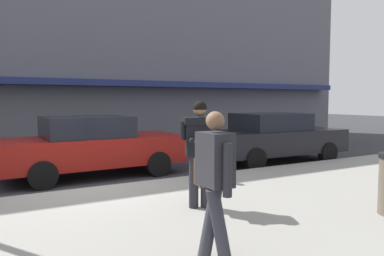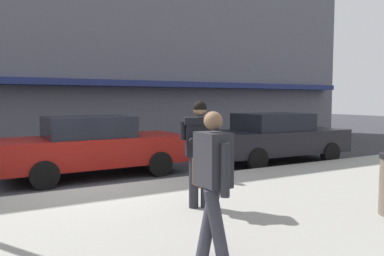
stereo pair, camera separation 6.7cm
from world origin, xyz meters
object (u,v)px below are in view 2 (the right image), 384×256
object	(u,v)px
parked_sedan_mid	(94,146)
pedestrian_with_bag	(212,176)
man_texting_on_phone	(200,142)
parked_sedan_far	(276,137)
parking_meter	(196,143)

from	to	relation	value
parked_sedan_mid	pedestrian_with_bag	size ratio (longest dim) A/B	2.67
man_texting_on_phone	parked_sedan_far	bearing A→B (deg)	36.32
parked_sedan_far	pedestrian_with_bag	size ratio (longest dim) A/B	2.68
parked_sedan_mid	man_texting_on_phone	xyz separation A→B (m)	(0.71, -4.16, 0.46)
man_texting_on_phone	pedestrian_with_bag	bearing A→B (deg)	-116.26
parked_sedan_mid	parked_sedan_far	world-z (taller)	same
parked_sedan_mid	pedestrian_with_bag	distance (m)	6.02
parked_sedan_mid	man_texting_on_phone	distance (m)	4.24
pedestrian_with_bag	parking_meter	world-z (taller)	pedestrian_with_bag
man_texting_on_phone	parking_meter	size ratio (longest dim) A/B	1.42
man_texting_on_phone	parked_sedan_mid	bearing A→B (deg)	99.67
parked_sedan_mid	parked_sedan_far	distance (m)	5.54
parked_sedan_far	man_texting_on_phone	bearing A→B (deg)	-143.68
parked_sedan_far	man_texting_on_phone	size ratio (longest dim) A/B	2.53
pedestrian_with_bag	parking_meter	distance (m)	4.35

